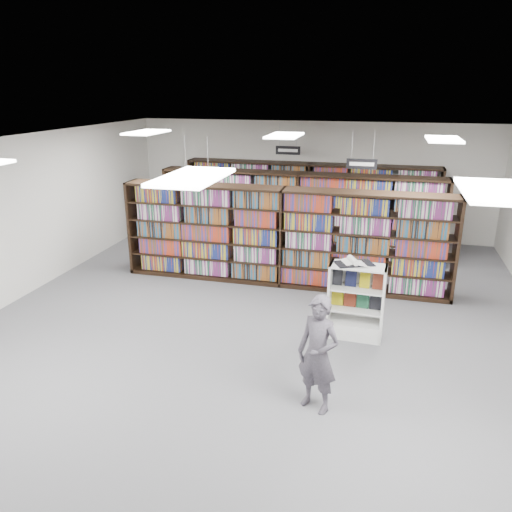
% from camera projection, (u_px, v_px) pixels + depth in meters
% --- Properties ---
extents(floor, '(12.00, 12.00, 0.00)m').
position_uv_depth(floor, '(260.00, 322.00, 9.11)').
color(floor, '#535358').
rests_on(floor, ground).
extents(ceiling, '(10.00, 12.00, 0.10)m').
position_uv_depth(ceiling, '(260.00, 144.00, 8.08)').
color(ceiling, white).
rests_on(ceiling, wall_back).
extents(wall_back, '(10.00, 0.10, 3.20)m').
position_uv_depth(wall_back, '(311.00, 179.00, 14.09)').
color(wall_back, silver).
rests_on(wall_back, ground).
extents(wall_front, '(10.00, 0.10, 3.20)m').
position_uv_depth(wall_front, '(26.00, 508.00, 3.09)').
color(wall_front, silver).
rests_on(wall_front, ground).
extents(wall_left, '(0.10, 12.00, 3.20)m').
position_uv_depth(wall_left, '(13.00, 220.00, 9.77)').
color(wall_left, silver).
rests_on(wall_left, ground).
extents(bookshelf_row_near, '(7.00, 0.60, 2.10)m').
position_uv_depth(bookshelf_row_near, '(283.00, 237.00, 10.60)').
color(bookshelf_row_near, black).
rests_on(bookshelf_row_near, floor).
extents(bookshelf_row_mid, '(7.00, 0.60, 2.10)m').
position_uv_depth(bookshelf_row_mid, '(299.00, 215.00, 12.44)').
color(bookshelf_row_mid, black).
rests_on(bookshelf_row_mid, floor).
extents(bookshelf_row_far, '(7.00, 0.60, 2.10)m').
position_uv_depth(bookshelf_row_far, '(309.00, 201.00, 13.99)').
color(bookshelf_row_far, black).
rests_on(bookshelf_row_far, floor).
extents(aisle_sign_left, '(0.65, 0.02, 0.80)m').
position_uv_depth(aisle_sign_left, '(197.00, 172.00, 9.56)').
color(aisle_sign_left, '#B2B2B7').
rests_on(aisle_sign_left, ceiling).
extents(aisle_sign_right, '(0.65, 0.02, 0.80)m').
position_uv_depth(aisle_sign_right, '(362.00, 163.00, 10.69)').
color(aisle_sign_right, '#B2B2B7').
rests_on(aisle_sign_right, ceiling).
extents(aisle_sign_center, '(0.65, 0.02, 0.80)m').
position_uv_depth(aisle_sign_center, '(288.00, 150.00, 12.99)').
color(aisle_sign_center, '#B2B2B7').
rests_on(aisle_sign_center, ceiling).
extents(troffer_front_center, '(0.60, 1.20, 0.04)m').
position_uv_depth(troffer_front_center, '(193.00, 177.00, 5.34)').
color(troffer_front_center, white).
rests_on(troffer_front_center, ceiling).
extents(troffer_front_right, '(0.60, 1.20, 0.04)m').
position_uv_depth(troffer_front_right, '(495.00, 191.00, 4.63)').
color(troffer_front_right, white).
rests_on(troffer_front_right, ceiling).
extents(troffer_back_left, '(0.60, 1.20, 0.04)m').
position_uv_depth(troffer_back_left, '(147.00, 132.00, 10.63)').
color(troffer_back_left, white).
rests_on(troffer_back_left, ceiling).
extents(troffer_back_center, '(0.60, 1.20, 0.04)m').
position_uv_depth(troffer_back_center, '(285.00, 136.00, 9.92)').
color(troffer_back_center, white).
rests_on(troffer_back_center, ceiling).
extents(troffer_back_right, '(0.60, 1.20, 0.04)m').
position_uv_depth(troffer_back_right, '(444.00, 139.00, 9.21)').
color(troffer_back_right, white).
rests_on(troffer_back_right, ceiling).
extents(endcap_display, '(0.95, 0.50, 1.30)m').
position_uv_depth(endcap_display, '(356.00, 311.00, 8.50)').
color(endcap_display, white).
rests_on(endcap_display, floor).
extents(open_book, '(0.71, 0.58, 0.13)m').
position_uv_depth(open_book, '(354.00, 262.00, 8.25)').
color(open_book, black).
rests_on(open_book, endcap_display).
extents(shopper, '(0.69, 0.59, 1.61)m').
position_uv_depth(shopper, '(318.00, 354.00, 6.44)').
color(shopper, '#524C56').
rests_on(shopper, floor).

